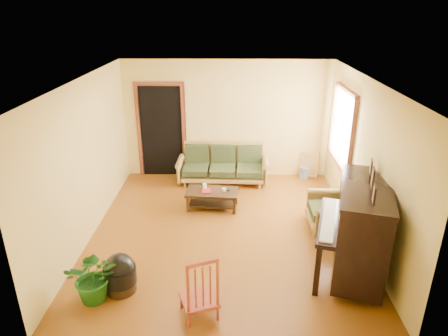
{
  "coord_description": "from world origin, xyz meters",
  "views": [
    {
      "loc": [
        0.11,
        -6.0,
        3.65
      ],
      "look_at": [
        -0.01,
        0.2,
        1.1
      ],
      "focal_mm": 32.0,
      "sensor_mm": 36.0,
      "label": 1
    }
  ],
  "objects_px": {
    "piano": "(361,231)",
    "footstool": "(120,277)",
    "red_chair": "(199,284)",
    "coffee_table": "(212,199)",
    "armchair": "(330,206)",
    "ceramic_crock": "(304,172)",
    "potted_plant": "(94,276)",
    "sofa": "(223,165)"
  },
  "relations": [
    {
      "from": "piano",
      "to": "footstool",
      "type": "bearing_deg",
      "value": -156.33
    },
    {
      "from": "footstool",
      "to": "red_chair",
      "type": "distance_m",
      "value": 1.22
    },
    {
      "from": "coffee_table",
      "to": "armchair",
      "type": "distance_m",
      "value": 2.2
    },
    {
      "from": "ceramic_crock",
      "to": "piano",
      "type": "bearing_deg",
      "value": -86.97
    },
    {
      "from": "piano",
      "to": "footstool",
      "type": "relative_size",
      "value": 3.54
    },
    {
      "from": "potted_plant",
      "to": "ceramic_crock",
      "type": "bearing_deg",
      "value": 50.14
    },
    {
      "from": "coffee_table",
      "to": "footstool",
      "type": "bearing_deg",
      "value": -115.09
    },
    {
      "from": "red_chair",
      "to": "piano",
      "type": "bearing_deg",
      "value": 0.68
    },
    {
      "from": "ceramic_crock",
      "to": "potted_plant",
      "type": "height_order",
      "value": "potted_plant"
    },
    {
      "from": "footstool",
      "to": "armchair",
      "type": "bearing_deg",
      "value": 28.18
    },
    {
      "from": "armchair",
      "to": "ceramic_crock",
      "type": "distance_m",
      "value": 2.22
    },
    {
      "from": "armchair",
      "to": "red_chair",
      "type": "height_order",
      "value": "red_chair"
    },
    {
      "from": "red_chair",
      "to": "ceramic_crock",
      "type": "bearing_deg",
      "value": 43.49
    },
    {
      "from": "armchair",
      "to": "piano",
      "type": "distance_m",
      "value": 1.29
    },
    {
      "from": "coffee_table",
      "to": "piano",
      "type": "bearing_deg",
      "value": -42.05
    },
    {
      "from": "ceramic_crock",
      "to": "potted_plant",
      "type": "distance_m",
      "value": 5.35
    },
    {
      "from": "potted_plant",
      "to": "armchair",
      "type": "bearing_deg",
      "value": 28.62
    },
    {
      "from": "potted_plant",
      "to": "sofa",
      "type": "bearing_deg",
      "value": 67.25
    },
    {
      "from": "coffee_table",
      "to": "ceramic_crock",
      "type": "height_order",
      "value": "coffee_table"
    },
    {
      "from": "armchair",
      "to": "footstool",
      "type": "relative_size",
      "value": 1.92
    },
    {
      "from": "sofa",
      "to": "coffee_table",
      "type": "relative_size",
      "value": 1.97
    },
    {
      "from": "footstool",
      "to": "ceramic_crock",
      "type": "bearing_deg",
      "value": 51.26
    },
    {
      "from": "armchair",
      "to": "potted_plant",
      "type": "distance_m",
      "value": 3.98
    },
    {
      "from": "piano",
      "to": "ceramic_crock",
      "type": "bearing_deg",
      "value": 108.76
    },
    {
      "from": "ceramic_crock",
      "to": "potted_plant",
      "type": "relative_size",
      "value": 0.35
    },
    {
      "from": "armchair",
      "to": "footstool",
      "type": "distance_m",
      "value": 3.65
    },
    {
      "from": "ceramic_crock",
      "to": "sofa",
      "type": "bearing_deg",
      "value": -170.85
    },
    {
      "from": "red_chair",
      "to": "ceramic_crock",
      "type": "distance_m",
      "value": 4.82
    },
    {
      "from": "armchair",
      "to": "potted_plant",
      "type": "relative_size",
      "value": 1.16
    },
    {
      "from": "red_chair",
      "to": "potted_plant",
      "type": "distance_m",
      "value": 1.42
    },
    {
      "from": "footstool",
      "to": "red_chair",
      "type": "relative_size",
      "value": 0.48
    },
    {
      "from": "piano",
      "to": "red_chair",
      "type": "distance_m",
      "value": 2.41
    },
    {
      "from": "sofa",
      "to": "armchair",
      "type": "relative_size",
      "value": 2.28
    },
    {
      "from": "potted_plant",
      "to": "red_chair",
      "type": "bearing_deg",
      "value": -10.29
    },
    {
      "from": "sofa",
      "to": "ceramic_crock",
      "type": "bearing_deg",
      "value": 10.68
    },
    {
      "from": "piano",
      "to": "ceramic_crock",
      "type": "distance_m",
      "value": 3.51
    },
    {
      "from": "footstool",
      "to": "potted_plant",
      "type": "relative_size",
      "value": 0.61
    },
    {
      "from": "coffee_table",
      "to": "armchair",
      "type": "relative_size",
      "value": 1.16
    },
    {
      "from": "footstool",
      "to": "sofa",
      "type": "bearing_deg",
      "value": 70.07
    },
    {
      "from": "sofa",
      "to": "potted_plant",
      "type": "relative_size",
      "value": 2.65
    },
    {
      "from": "coffee_table",
      "to": "footstool",
      "type": "xyz_separation_m",
      "value": [
        -1.14,
        -2.44,
        0.03
      ]
    },
    {
      "from": "armchair",
      "to": "ceramic_crock",
      "type": "xyz_separation_m",
      "value": [
        -0.06,
        2.2,
        -0.3
      ]
    }
  ]
}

